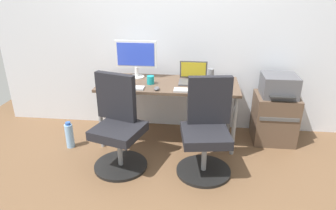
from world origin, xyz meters
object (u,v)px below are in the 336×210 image
side_cabinet (274,118)px  desktop_monitor (136,56)px  printer (279,86)px  open_laptop (193,77)px  office_chair_left (118,127)px  water_bottle_on_floor (70,135)px  office_chair_right (206,131)px  coffee_mug (151,80)px

side_cabinet → desktop_monitor: bearing=177.6°
printer → open_laptop: open_laptop is taller
side_cabinet → desktop_monitor: 1.76m
printer → open_laptop: (-0.96, -0.03, 0.08)m
side_cabinet → printer: printer is taller
side_cabinet → open_laptop: open_laptop is taller
printer → side_cabinet: bearing=90.0°
side_cabinet → office_chair_left: bearing=-157.5°
office_chair_left → desktop_monitor: desktop_monitor is taller
side_cabinet → water_bottle_on_floor: side_cabinet is taller
office_chair_right → printer: 1.09m
coffee_mug → side_cabinet: bearing=6.4°
open_laptop → water_bottle_on_floor: bearing=-164.1°
office_chair_right → coffee_mug: office_chair_right is taller
office_chair_left → office_chair_right: bearing=0.1°
printer → water_bottle_on_floor: bearing=-169.7°
desktop_monitor → coffee_mug: bearing=-48.2°
side_cabinet → coffee_mug: (-1.42, -0.16, 0.47)m
printer → water_bottle_on_floor: size_ratio=1.29×
office_chair_left → open_laptop: bearing=42.7°
office_chair_left → coffee_mug: bearing=65.2°
office_chair_left → printer: office_chair_left is taller
water_bottle_on_floor → desktop_monitor: 1.17m
printer → desktop_monitor: bearing=177.5°
side_cabinet → desktop_monitor: (-1.63, 0.07, 0.67)m
office_chair_left → office_chair_right: same height
office_chair_left → open_laptop: (0.71, 0.66, 0.34)m
office_chair_right → side_cabinet: size_ratio=1.67×
office_chair_left → office_chair_right: size_ratio=1.00×
office_chair_left → water_bottle_on_floor: size_ratio=3.03×
desktop_monitor → coffee_mug: 0.37m
office_chair_left → printer: (1.67, 0.69, 0.26)m
office_chair_left → open_laptop: size_ratio=3.03×
desktop_monitor → open_laptop: desktop_monitor is taller
desktop_monitor → coffee_mug: desktop_monitor is taller
desktop_monitor → office_chair_right: bearing=-42.4°
side_cabinet → water_bottle_on_floor: bearing=-169.6°
coffee_mug → office_chair_left: bearing=-114.8°
side_cabinet → open_laptop: bearing=-177.9°
open_laptop → office_chair_right: bearing=-76.2°
side_cabinet → printer: size_ratio=1.41×
water_bottle_on_floor → office_chair_right: bearing=-9.8°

